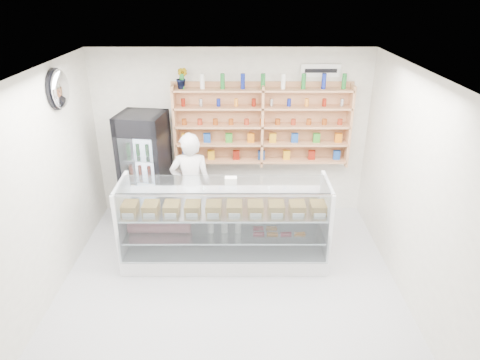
{
  "coord_description": "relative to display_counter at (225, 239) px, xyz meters",
  "views": [
    {
      "loc": [
        0.14,
        -4.27,
        3.69
      ],
      "look_at": [
        0.14,
        0.9,
        1.3
      ],
      "focal_mm": 32.0,
      "sensor_mm": 36.0,
      "label": 1
    }
  ],
  "objects": [
    {
      "name": "room",
      "position": [
        0.07,
        -0.95,
        1.05
      ],
      "size": [
        5.0,
        5.0,
        5.0
      ],
      "color": "#A8A7AC",
      "rests_on": "ground"
    },
    {
      "name": "display_counter",
      "position": [
        0.0,
        0.0,
        0.0
      ],
      "size": [
        2.87,
        0.86,
        1.25
      ],
      "color": "white",
      "rests_on": "floor"
    },
    {
      "name": "shop_worker",
      "position": [
        -0.53,
        0.69,
        0.51
      ],
      "size": [
        0.65,
        0.45,
        1.72
      ],
      "primitive_type": "imported",
      "rotation": [
        0.0,
        0.0,
        3.2
      ],
      "color": "silver",
      "rests_on": "floor"
    },
    {
      "name": "drinks_cooler",
      "position": [
        -1.28,
        1.01,
        0.61
      ],
      "size": [
        0.78,
        0.76,
        1.9
      ],
      "rotation": [
        0.0,
        0.0,
        -0.15
      ],
      "color": "black",
      "rests_on": "floor"
    },
    {
      "name": "wall_shelving",
      "position": [
        0.57,
        1.39,
        1.25
      ],
      "size": [
        2.84,
        0.28,
        1.33
      ],
      "color": "tan",
      "rests_on": "back_wall"
    },
    {
      "name": "potted_plant",
      "position": [
        -0.68,
        1.39,
        2.01
      ],
      "size": [
        0.22,
        0.2,
        0.33
      ],
      "primitive_type": "imported",
      "rotation": [
        0.0,
        0.0,
        -0.34
      ],
      "color": "#1E6626",
      "rests_on": "wall_shelving"
    },
    {
      "name": "security_mirror",
      "position": [
        -2.1,
        0.25,
        2.1
      ],
      "size": [
        0.15,
        0.5,
        0.5
      ],
      "primitive_type": "ellipsoid",
      "color": "silver",
      "rests_on": "left_wall"
    },
    {
      "name": "wall_sign",
      "position": [
        1.47,
        1.52,
        2.1
      ],
      "size": [
        0.62,
        0.03,
        0.2
      ],
      "primitive_type": "cube",
      "color": "white",
      "rests_on": "back_wall"
    }
  ]
}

